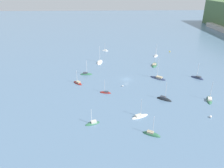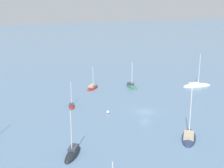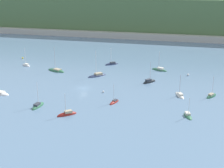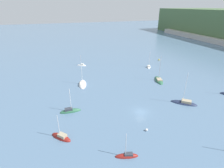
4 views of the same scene
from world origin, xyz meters
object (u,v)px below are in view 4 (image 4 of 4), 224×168
object	(u,v)px
sailboat_6	(82,65)
sailboat_9	(83,84)
sailboat_4	(127,156)
sailboat_13	(159,80)
sailboat_12	(184,103)
sailboat_1	(149,67)
sailboat_11	(61,137)
sailboat_10	(70,111)
mooring_buoy_0	(147,130)
mooring_buoy_3	(159,60)

from	to	relation	value
sailboat_6	sailboat_9	bearing A→B (deg)	108.29
sailboat_4	sailboat_13	world-z (taller)	sailboat_13
sailboat_12	sailboat_1	bearing A→B (deg)	-61.41
sailboat_1	sailboat_11	bearing A→B (deg)	162.68
sailboat_9	sailboat_10	size ratio (longest dim) A/B	1.24
sailboat_13	mooring_buoy_0	world-z (taller)	sailboat_13
sailboat_9	mooring_buoy_3	size ratio (longest dim) A/B	13.02
sailboat_1	sailboat_10	distance (m)	52.37
sailboat_6	sailboat_4	bearing A→B (deg)	115.93
sailboat_4	mooring_buoy_0	xyz separation A→B (m)	(-6.07, 8.06, 0.26)
sailboat_6	mooring_buoy_0	distance (m)	58.73
sailboat_6	sailboat_9	world-z (taller)	sailboat_9
sailboat_12	mooring_buoy_3	xyz separation A→B (m)	(-45.24, 19.08, 0.27)
sailboat_12	mooring_buoy_3	distance (m)	49.10
sailboat_12	sailboat_9	bearing A→B (deg)	-1.22
sailboat_6	sailboat_13	distance (m)	41.59
sailboat_11	sailboat_10	bearing A→B (deg)	-60.17
sailboat_9	mooring_buoy_0	size ratio (longest dim) A/B	15.72
sailboat_9	mooring_buoy_3	world-z (taller)	sailboat_9
sailboat_12	mooring_buoy_0	bearing A→B (deg)	64.28
sailboat_4	sailboat_1	bearing A→B (deg)	-108.71
sailboat_6	sailboat_1	bearing A→B (deg)	-175.79
sailboat_13	mooring_buoy_0	bearing A→B (deg)	161.35
sailboat_12	sailboat_13	xyz separation A→B (m)	(-19.17, 2.52, -0.06)
sailboat_4	sailboat_9	distance (m)	40.00
sailboat_1	sailboat_13	xyz separation A→B (m)	(17.13, -4.84, -0.02)
sailboat_4	sailboat_9	world-z (taller)	sailboat_9
sailboat_9	sailboat_13	xyz separation A→B (m)	(6.37, 31.62, 0.01)
sailboat_13	sailboat_1	bearing A→B (deg)	2.94
mooring_buoy_3	sailboat_10	bearing A→B (deg)	-55.21
sailboat_1	sailboat_10	bearing A→B (deg)	156.01
sailboat_9	sailboat_10	world-z (taller)	sailboat_9
mooring_buoy_0	sailboat_12	bearing A→B (deg)	114.24
sailboat_4	sailboat_13	xyz separation A→B (m)	(-33.54, 29.03, -0.01)
sailboat_11	sailboat_1	bearing A→B (deg)	-92.23
sailboat_12	mooring_buoy_3	bearing A→B (deg)	-72.83
sailboat_10	sailboat_6	bearing A→B (deg)	77.92
sailboat_10	sailboat_13	xyz separation A→B (m)	(-12.21, 38.54, -0.03)
sailboat_6	sailboat_12	xyz separation A→B (m)	(50.01, 25.38, 0.03)
sailboat_6	mooring_buoy_0	xyz separation A→B (m)	(58.32, 6.93, 0.23)
sailboat_12	sailboat_11	bearing A→B (deg)	45.83
sailboat_6	mooring_buoy_3	distance (m)	44.72
sailboat_12	sailboat_10	bearing A→B (deg)	29.11
sailboat_4	sailboat_11	xyz separation A→B (m)	(-10.38, -12.89, 0.03)
sailboat_11	sailboat_12	xyz separation A→B (m)	(-3.99, 39.41, 0.03)
sailboat_4	sailboat_6	bearing A→B (deg)	-75.96
sailboat_1	sailboat_6	world-z (taller)	sailboat_1
sailboat_1	sailboat_6	size ratio (longest dim) A/B	1.43
sailboat_12	mooring_buoy_0	size ratio (longest dim) A/B	16.88
sailboat_4	mooring_buoy_3	xyz separation A→B (m)	(-59.61, 45.59, 0.32)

